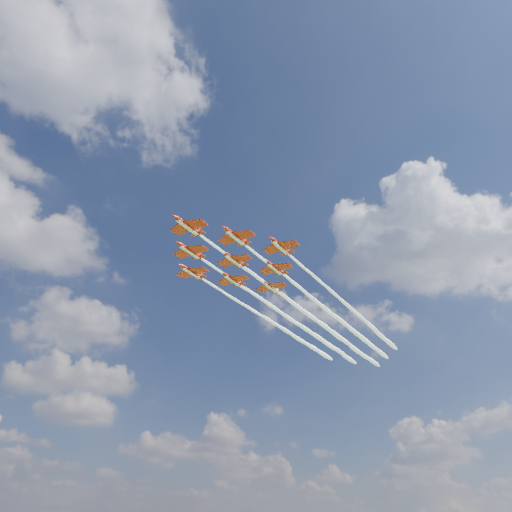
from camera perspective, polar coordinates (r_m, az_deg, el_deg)
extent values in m
cylinder|color=red|center=(125.18, -7.81, 3.41)|extent=(7.83, 5.21, 1.15)
cone|color=red|center=(121.82, -9.32, 4.51)|extent=(2.39, 2.05, 1.15)
cone|color=red|center=(128.45, -6.47, 2.43)|extent=(1.89, 1.70, 1.05)
ellipsoid|color=black|center=(124.07, -8.39, 4.03)|extent=(2.36, 1.92, 0.75)
cube|color=red|center=(125.49, -7.67, 3.28)|extent=(7.75, 10.02, 0.15)
cube|color=red|center=(127.95, -6.66, 2.57)|extent=(3.17, 4.00, 0.13)
cube|color=red|center=(128.58, -6.58, 2.89)|extent=(1.52, 0.97, 1.89)
cube|color=white|center=(124.90, -7.83, 3.20)|extent=(7.27, 4.77, 0.13)
cylinder|color=red|center=(128.54, -2.34, 2.23)|extent=(7.83, 5.21, 1.15)
cone|color=red|center=(124.83, -3.65, 3.27)|extent=(2.39, 2.05, 1.15)
cone|color=red|center=(132.11, -1.18, 1.30)|extent=(1.89, 1.70, 1.05)
ellipsoid|color=black|center=(127.29, -2.85, 2.82)|extent=(2.36, 1.92, 0.75)
cube|color=red|center=(128.89, -2.21, 2.11)|extent=(7.75, 10.02, 0.15)
cube|color=red|center=(131.58, -1.34, 1.43)|extent=(3.17, 4.00, 0.13)
cube|color=red|center=(132.20, -1.29, 1.75)|extent=(1.52, 0.97, 1.89)
cube|color=white|center=(128.27, -2.34, 2.03)|extent=(7.27, 4.77, 0.13)
cylinder|color=red|center=(136.25, -7.58, 0.58)|extent=(7.83, 5.21, 1.15)
cone|color=red|center=(132.76, -8.96, 1.51)|extent=(2.39, 2.05, 1.15)
cone|color=red|center=(139.63, -6.35, -0.26)|extent=(1.89, 1.70, 1.05)
ellipsoid|color=black|center=(135.07, -8.11, 1.12)|extent=(2.36, 1.92, 0.75)
cube|color=red|center=(136.58, -7.45, 0.47)|extent=(7.75, 10.02, 0.15)
cube|color=red|center=(139.12, -6.53, -0.14)|extent=(3.17, 4.00, 0.13)
cube|color=red|center=(139.71, -6.46, 0.17)|extent=(1.52, 0.97, 1.89)
cube|color=white|center=(136.00, -7.59, 0.39)|extent=(7.27, 4.77, 0.13)
cylinder|color=red|center=(133.05, 2.80, 1.10)|extent=(7.83, 5.21, 1.15)
cone|color=red|center=(129.05, 1.69, 2.08)|extent=(2.39, 2.05, 1.15)
cone|color=red|center=(136.89, 3.78, 0.23)|extent=(1.89, 1.70, 1.05)
ellipsoid|color=black|center=(131.68, 2.36, 1.66)|extent=(2.36, 1.92, 0.75)
cube|color=red|center=(133.43, 2.91, 0.98)|extent=(7.75, 10.02, 0.15)
cube|color=red|center=(136.31, 3.64, 0.35)|extent=(3.17, 4.00, 0.13)
cube|color=red|center=(136.93, 3.67, 0.66)|extent=(1.52, 0.97, 1.89)
cube|color=white|center=(132.80, 2.81, 0.90)|extent=(7.27, 4.77, 0.13)
cylinder|color=red|center=(139.73, -2.56, -0.44)|extent=(7.83, 5.21, 1.15)
cone|color=red|center=(135.93, -3.77, 0.45)|extent=(2.39, 2.05, 1.15)
cone|color=red|center=(143.39, -1.48, -1.23)|extent=(1.89, 1.70, 1.05)
ellipsoid|color=black|center=(138.42, -3.03, 0.08)|extent=(2.36, 1.92, 0.75)
cube|color=red|center=(140.09, -2.44, -0.54)|extent=(7.75, 10.02, 0.15)
cube|color=red|center=(142.84, -1.64, -1.11)|extent=(3.17, 4.00, 0.13)
cube|color=red|center=(143.43, -1.59, -0.81)|extent=(1.52, 0.97, 1.89)
cube|color=white|center=(139.49, -2.56, -0.63)|extent=(7.27, 4.77, 0.13)
cylinder|color=red|center=(147.60, -7.38, -1.82)|extent=(7.83, 5.21, 1.15)
cone|color=red|center=(144.01, -8.65, -1.02)|extent=(2.39, 2.05, 1.15)
cone|color=red|center=(151.07, -6.25, -2.54)|extent=(1.89, 1.70, 1.05)
ellipsoid|color=black|center=(146.36, -7.87, -1.34)|extent=(2.36, 1.92, 0.75)
cube|color=red|center=(147.94, -7.26, -1.92)|extent=(7.75, 10.02, 0.15)
cube|color=red|center=(150.55, -6.42, -2.43)|extent=(3.17, 4.00, 0.13)
cube|color=red|center=(151.11, -6.35, -2.14)|extent=(1.52, 0.97, 1.89)
cube|color=white|center=(147.37, -7.40, -2.00)|extent=(7.27, 4.77, 0.13)
cylinder|color=red|center=(144.27, 2.19, -1.40)|extent=(7.83, 5.21, 1.15)
cone|color=red|center=(140.20, 1.15, -0.56)|extent=(2.39, 2.05, 1.15)
cone|color=red|center=(148.17, 3.11, -2.14)|extent=(1.89, 1.70, 1.05)
ellipsoid|color=black|center=(142.85, 1.78, -0.90)|extent=(2.36, 1.92, 0.75)
cube|color=red|center=(144.66, 2.29, -1.50)|extent=(7.75, 10.02, 0.15)
cube|color=red|center=(147.58, 2.98, -2.03)|extent=(3.17, 4.00, 0.13)
cube|color=red|center=(148.17, 3.01, -1.73)|extent=(1.52, 0.97, 1.89)
cube|color=white|center=(144.04, 2.19, -1.58)|extent=(7.27, 4.77, 0.13)
cylinder|color=red|center=(151.18, -2.74, -2.71)|extent=(7.83, 5.21, 1.15)
cone|color=red|center=(147.30, -3.86, -1.95)|extent=(2.39, 2.05, 1.15)
cone|color=red|center=(154.90, -1.74, -3.38)|extent=(1.89, 1.70, 1.05)
ellipsoid|color=black|center=(149.83, -3.18, -2.24)|extent=(2.36, 1.92, 0.75)
cube|color=red|center=(151.55, -2.63, -2.80)|extent=(7.75, 10.02, 0.15)
cube|color=red|center=(154.34, -1.88, -3.28)|extent=(3.17, 4.00, 0.13)
cube|color=red|center=(154.90, -1.84, -3.00)|extent=(1.52, 0.97, 1.89)
cube|color=white|center=(150.96, -2.75, -2.88)|extent=(7.27, 4.77, 0.13)
cylinder|color=red|center=(155.74, 1.67, -3.53)|extent=(7.83, 5.21, 1.15)
cone|color=red|center=(151.61, 0.69, -2.82)|extent=(2.39, 2.05, 1.15)
cone|color=red|center=(159.67, 2.54, -4.16)|extent=(1.89, 1.70, 1.05)
ellipsoid|color=black|center=(154.28, 1.28, -3.09)|extent=(2.36, 1.92, 0.75)
cube|color=red|center=(156.13, 1.76, -3.61)|extent=(7.75, 10.02, 0.15)
cube|color=red|center=(159.08, 2.41, -4.07)|extent=(3.17, 4.00, 0.13)
cube|color=red|center=(159.64, 2.44, -3.79)|extent=(1.52, 0.97, 1.89)
cube|color=white|center=(155.52, 1.67, -3.70)|extent=(7.27, 4.77, 0.13)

